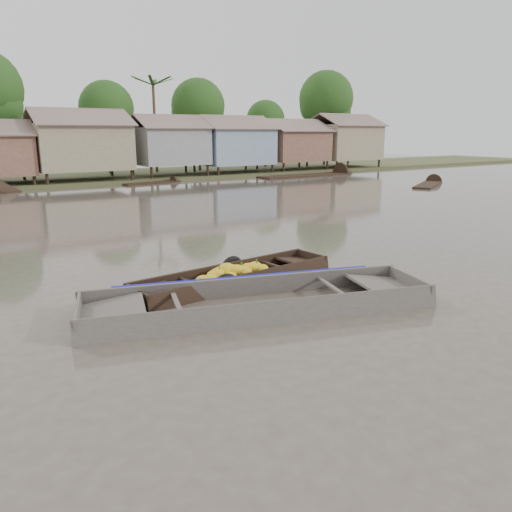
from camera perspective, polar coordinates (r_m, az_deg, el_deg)
ground at (r=12.00m, az=5.47°, el=-4.16°), size 120.00×120.00×0.00m
riverbank at (r=42.00m, az=-19.59°, el=12.34°), size 120.00×12.47×10.22m
banana_boat at (r=12.62m, az=-2.58°, el=-2.52°), size 5.63×1.89×0.78m
viewer_boat at (r=10.87m, az=0.42°, el=-5.71°), size 7.80×4.06×0.61m
distant_boats at (r=36.48m, az=-7.81°, el=7.95°), size 46.44×15.08×0.35m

